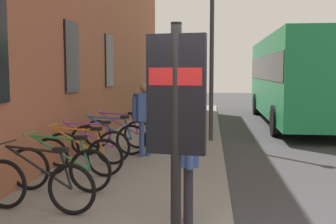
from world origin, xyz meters
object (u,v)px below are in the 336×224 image
at_px(transit_info_sign, 176,111).
at_px(pedestrian_crossing_street, 145,112).
at_px(bicycle_leaning_wall, 88,147).
at_px(city_bus, 296,75).
at_px(bicycle_by_door, 109,139).
at_px(pedestrian_near_bus, 188,149).
at_px(pedestrian_by_facade, 163,106).
at_px(bicycle_end_of_row, 60,168).
at_px(bicycle_under_window, 78,155).
at_px(bicycle_nearest_sign, 38,185).
at_px(street_lamp, 212,31).
at_px(bicycle_far_end, 118,133).

xyz_separation_m(transit_info_sign, pedestrian_crossing_street, (5.61, 1.19, -0.57)).
bearing_deg(bicycle_leaning_wall, city_bus, -34.40).
xyz_separation_m(bicycle_leaning_wall, pedestrian_crossing_street, (1.11, -1.01, 0.64)).
height_order(bicycle_by_door, transit_info_sign, transit_info_sign).
bearing_deg(pedestrian_near_bus, pedestrian_by_facade, 9.38).
distance_m(bicycle_end_of_row, bicycle_under_window, 1.01).
height_order(city_bus, pedestrian_crossing_street, city_bus).
distance_m(bicycle_leaning_wall, pedestrian_by_facade, 3.64).
relative_size(bicycle_nearest_sign, pedestrian_near_bus, 1.11).
xyz_separation_m(bicycle_nearest_sign, pedestrian_by_facade, (6.23, -1.04, 0.59)).
bearing_deg(street_lamp, transit_info_sign, 177.61).
xyz_separation_m(bicycle_far_end, transit_info_sign, (-6.51, -2.03, 1.21)).
relative_size(transit_info_sign, pedestrian_crossing_street, 1.42).
distance_m(bicycle_nearest_sign, pedestrian_by_facade, 6.35).
bearing_deg(bicycle_far_end, street_lamp, -58.34).
distance_m(city_bus, pedestrian_near_bus, 12.14).
bearing_deg(pedestrian_by_facade, street_lamp, -86.72).
bearing_deg(pedestrian_by_facade, bicycle_leaning_wall, 161.00).
bearing_deg(transit_info_sign, bicycle_nearest_sign, 51.25).
height_order(bicycle_nearest_sign, transit_info_sign, transit_info_sign).
height_order(bicycle_nearest_sign, pedestrian_near_bus, pedestrian_near_bus).
bearing_deg(city_bus, pedestrian_near_bus, 162.74).
relative_size(transit_info_sign, pedestrian_by_facade, 1.49).
xyz_separation_m(bicycle_nearest_sign, city_bus, (11.35, -5.70, 1.41)).
distance_m(bicycle_far_end, city_bus, 8.73).
bearing_deg(city_bus, bicycle_under_window, 148.26).
xyz_separation_m(transit_info_sign, city_bus, (13.01, -3.63, 0.20)).
relative_size(bicycle_under_window, bicycle_by_door, 1.01).
height_order(bicycle_leaning_wall, pedestrian_crossing_street, pedestrian_crossing_street).
distance_m(bicycle_far_end, pedestrian_crossing_street, 1.39).
distance_m(bicycle_under_window, bicycle_by_door, 1.92).
distance_m(bicycle_under_window, street_lamp, 5.65).
bearing_deg(bicycle_by_door, pedestrian_near_bus, -153.47).
xyz_separation_m(bicycle_end_of_row, bicycle_leaning_wall, (1.84, 0.07, 0.00)).
xyz_separation_m(bicycle_under_window, pedestrian_by_facade, (4.23, -1.12, 0.59)).
distance_m(bicycle_by_door, city_bus, 9.45).
relative_size(bicycle_nearest_sign, pedestrian_by_facade, 1.09).
xyz_separation_m(bicycle_far_end, pedestrian_by_facade, (1.38, -1.00, 0.59)).
bearing_deg(bicycle_leaning_wall, pedestrian_near_bus, -143.82).
bearing_deg(pedestrian_crossing_street, street_lamp, -32.77).
height_order(transit_info_sign, pedestrian_crossing_street, transit_info_sign).
bearing_deg(bicycle_leaning_wall, street_lamp, -36.06).
xyz_separation_m(bicycle_under_window, pedestrian_near_bus, (-2.22, -2.19, 0.58)).
bearing_deg(bicycle_end_of_row, bicycle_far_end, -1.40).
xyz_separation_m(bicycle_far_end, street_lamp, (1.46, -2.36, 2.68)).
distance_m(bicycle_nearest_sign, bicycle_end_of_row, 1.00).
height_order(transit_info_sign, pedestrian_by_facade, transit_info_sign).
height_order(pedestrian_near_bus, pedestrian_crossing_street, pedestrian_crossing_street).
xyz_separation_m(bicycle_end_of_row, pedestrian_near_bus, (-1.21, -2.16, 0.58)).
xyz_separation_m(bicycle_nearest_sign, pedestrian_crossing_street, (3.95, -0.88, 0.64)).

